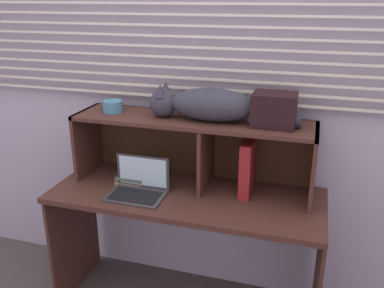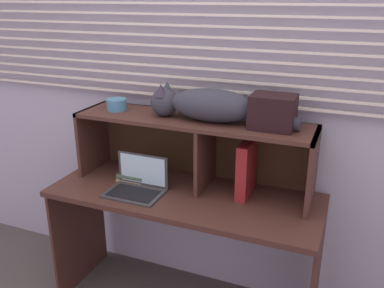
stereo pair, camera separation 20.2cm
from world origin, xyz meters
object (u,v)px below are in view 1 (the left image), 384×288
binder_upright (248,166)px  book_stack (137,173)px  storage_box (274,110)px  laptop (138,187)px  cat (206,105)px  small_basket (113,106)px

binder_upright → book_stack: binder_upright is taller
binder_upright → storage_box: size_ratio=1.38×
laptop → storage_box: bearing=16.1°
binder_upright → storage_box: bearing=0.0°
cat → storage_box: size_ratio=3.70×
laptop → book_stack: bearing=115.6°
book_stack → small_basket: (-0.13, -0.00, 0.39)m
laptop → book_stack: 0.21m
laptop → binder_upright: (0.55, 0.19, 0.11)m
cat → laptop: size_ratio=2.64×
book_stack → storage_box: (0.76, -0.00, 0.44)m
book_stack → binder_upright: bearing=-0.1°
cat → binder_upright: (0.23, -0.00, -0.32)m
binder_upright → small_basket: 0.82m
binder_upright → small_basket: (-0.77, 0.00, 0.27)m
binder_upright → book_stack: size_ratio=1.10×
book_stack → storage_box: 0.88m
laptop → small_basket: size_ratio=2.73×
book_stack → small_basket: bearing=-179.6°
binder_upright → book_stack: bearing=179.9°
laptop → binder_upright: binder_upright is taller
binder_upright → storage_box: 0.34m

